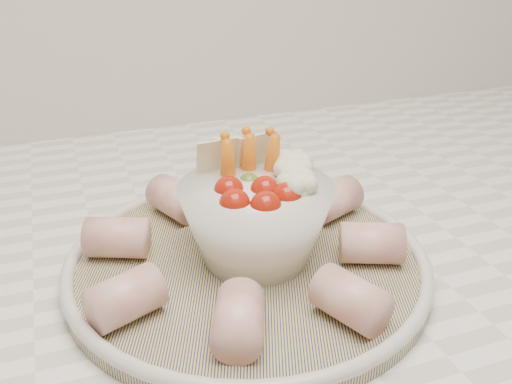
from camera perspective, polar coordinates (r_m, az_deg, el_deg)
name	(u,v)px	position (r m, az deg, el deg)	size (l,w,h in m)	color
serving_platter	(247,262)	(0.51, -0.87, -6.98)	(0.41, 0.41, 0.02)	navy
veggie_bowl	(257,216)	(0.49, 0.14, -2.46)	(0.13, 0.13, 0.11)	white
cured_meat_rolls	(246,240)	(0.50, -0.98, -4.82)	(0.28, 0.28, 0.04)	#C25A59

